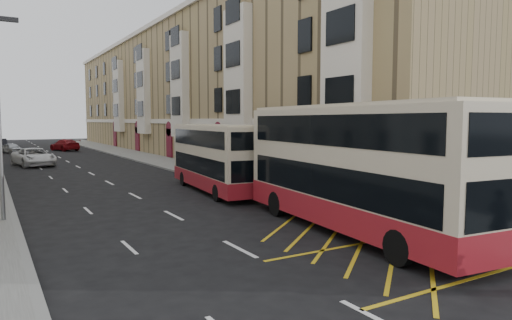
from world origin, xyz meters
TOP-DOWN VIEW (x-y plane):
  - ground at (0.00, 0.00)m, footprint 200.00×200.00m
  - pavement_right at (8.00, 30.00)m, footprint 4.00×120.00m
  - kerb_right at (6.00, 30.00)m, footprint 0.25×120.00m
  - kerb_left at (-6.00, 30.00)m, footprint 0.25×120.00m
  - road_markings at (0.00, 45.00)m, footprint 10.00×110.00m
  - terrace_right at (14.88, 45.38)m, footprint 10.75×79.00m
  - guard_railing at (6.25, 5.75)m, footprint 0.06×6.56m
  - street_lamp_near at (-6.35, 12.00)m, footprint 0.93×0.18m
  - double_decker_front at (4.63, 3.81)m, footprint 3.85×11.95m
  - double_decker_rear at (4.42, 15.11)m, footprint 3.19×9.89m
  - pedestrian_far at (8.03, 2.30)m, footprint 1.05×0.75m
  - white_van at (-3.28, 36.87)m, footprint 3.70×6.21m
  - car_silver at (-4.23, 55.52)m, footprint 2.71×4.09m
  - car_dark at (-5.20, 66.42)m, footprint 1.77×4.50m
  - car_red at (2.19, 57.51)m, footprint 3.69×5.73m

SIDE VIEW (x-z plane):
  - ground at x=0.00m, z-range 0.00..0.00m
  - road_markings at x=0.00m, z-range 0.00..0.01m
  - pavement_right at x=8.00m, z-range 0.00..0.15m
  - kerb_right at x=6.00m, z-range 0.00..0.15m
  - kerb_left at x=-6.00m, z-range 0.00..0.15m
  - car_silver at x=-4.23m, z-range 0.00..1.29m
  - car_dark at x=-5.20m, z-range 0.00..1.46m
  - car_red at x=2.19m, z-range 0.00..1.55m
  - white_van at x=-3.28m, z-range 0.00..1.62m
  - guard_railing at x=6.25m, z-range 0.35..1.36m
  - pedestrian_far at x=8.03m, z-range 0.15..1.80m
  - double_decker_rear at x=4.42m, z-range 0.04..3.91m
  - double_decker_front at x=4.63m, z-range 0.04..4.73m
  - street_lamp_near at x=-6.35m, z-range 0.64..8.64m
  - terrace_right at x=14.88m, z-range -0.10..15.15m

